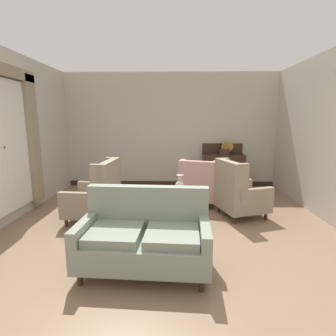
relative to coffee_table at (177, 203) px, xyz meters
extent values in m
plane|color=#896B51|center=(-0.14, -0.48, -0.41)|extent=(9.20, 9.20, 0.00)
cube|color=#BCB7AD|center=(-0.14, 2.81, 1.08)|extent=(5.79, 0.08, 2.99)
cube|color=#BCB7AD|center=(-2.96, 0.51, 1.08)|extent=(0.08, 4.60, 2.99)
cube|color=#BCB7AD|center=(2.67, 0.51, 1.08)|extent=(0.08, 4.60, 2.99)
cube|color=#382319|center=(-0.14, 2.75, -0.35)|extent=(5.63, 0.03, 0.12)
cube|color=silver|center=(-2.90, 0.05, 0.92)|extent=(0.03, 1.33, 2.19)
cube|color=white|center=(-2.88, 0.05, 0.92)|extent=(0.02, 1.41, 2.27)
cube|color=white|center=(-2.88, 0.05, 0.92)|extent=(0.02, 0.04, 2.19)
cube|color=white|center=(-2.88, 0.05, 0.92)|extent=(0.02, 1.33, 0.04)
cube|color=gray|center=(-2.84, 0.89, 0.97)|extent=(0.10, 0.32, 2.49)
cylinder|color=#382319|center=(0.00, 0.00, 0.08)|extent=(0.86, 0.86, 0.03)
cylinder|color=#382319|center=(0.00, 0.00, -0.15)|extent=(0.10, 0.10, 0.42)
cube|color=#382319|center=(0.22, 0.02, -0.38)|extent=(0.28, 0.09, 0.07)
cube|color=#382319|center=(-0.12, 0.18, -0.38)|extent=(0.20, 0.27, 0.07)
cube|color=#382319|center=(-0.11, -0.19, -0.38)|extent=(0.20, 0.27, 0.07)
cylinder|color=beige|center=(0.04, 0.03, 0.11)|extent=(0.09, 0.09, 0.02)
ellipsoid|color=beige|center=(0.04, 0.03, 0.25)|extent=(0.17, 0.17, 0.26)
cylinder|color=beige|center=(0.04, 0.03, 0.42)|extent=(0.07, 0.07, 0.09)
torus|color=beige|center=(0.04, 0.03, 0.47)|extent=(0.12, 0.12, 0.02)
cube|color=gray|center=(-0.40, -1.35, -0.13)|extent=(1.56, 0.87, 0.29)
cube|color=gray|center=(-0.39, -1.02, 0.28)|extent=(1.52, 0.22, 0.53)
cube|color=gray|center=(-0.74, -1.37, 0.07)|extent=(0.64, 0.62, 0.10)
cube|color=gray|center=(-0.07, -1.41, 0.07)|extent=(0.64, 0.62, 0.10)
cube|color=gray|center=(-1.11, -1.36, 0.12)|extent=(0.15, 0.69, 0.19)
cube|color=gray|center=(0.30, -1.44, 0.12)|extent=(0.15, 0.69, 0.19)
cylinder|color=#382319|center=(-1.08, -1.63, -0.34)|extent=(0.06, 0.06, 0.14)
cylinder|color=#382319|center=(0.24, -1.70, -0.34)|extent=(0.06, 0.06, 0.14)
cylinder|color=#382319|center=(-1.04, -1.00, -0.34)|extent=(0.06, 0.06, 0.14)
cylinder|color=#382319|center=(0.27, -1.07, -0.34)|extent=(0.06, 0.06, 0.14)
cube|color=tan|center=(0.51, 1.24, -0.14)|extent=(0.97, 0.99, 0.27)
cube|color=tan|center=(0.42, 0.92, 0.28)|extent=(0.78, 0.36, 0.56)
cube|color=tan|center=(0.76, 0.91, 0.35)|extent=(0.15, 0.22, 0.42)
cube|color=tan|center=(0.12, 1.11, 0.35)|extent=(0.15, 0.22, 0.42)
cube|color=tan|center=(0.85, 1.19, 0.09)|extent=(0.30, 0.70, 0.18)
cube|color=tan|center=(0.21, 1.38, 0.09)|extent=(0.30, 0.70, 0.18)
cylinder|color=#382319|center=(0.90, 1.45, -0.34)|extent=(0.06, 0.06, 0.14)
cylinder|color=#382319|center=(0.31, 1.63, -0.34)|extent=(0.06, 0.06, 0.14)
cylinder|color=#382319|center=(0.71, 0.84, -0.34)|extent=(0.06, 0.06, 0.14)
cylinder|color=#382319|center=(0.13, 1.02, -0.34)|extent=(0.06, 0.06, 0.14)
cube|color=gray|center=(-1.52, 0.25, -0.14)|extent=(0.89, 0.91, 0.27)
cube|color=gray|center=(-1.17, 0.23, 0.34)|extent=(0.20, 0.85, 0.67)
cube|color=gray|center=(-1.24, 0.61, 0.42)|extent=(0.21, 0.11, 0.51)
cube|color=gray|center=(-1.29, -0.14, 0.42)|extent=(0.21, 0.11, 0.51)
cube|color=gray|center=(-1.54, 0.63, 0.10)|extent=(0.74, 0.16, 0.19)
cube|color=gray|center=(-1.60, -0.11, 0.10)|extent=(0.74, 0.16, 0.19)
cylinder|color=#382319|center=(-1.83, 0.62, -0.34)|extent=(0.06, 0.06, 0.14)
cylinder|color=#382319|center=(-1.88, -0.06, -0.34)|extent=(0.06, 0.06, 0.14)
cylinder|color=#382319|center=(-1.16, 0.57, -0.34)|extent=(0.06, 0.06, 0.14)
cylinder|color=#382319|center=(-1.21, -0.11, -0.34)|extent=(0.06, 0.06, 0.14)
cube|color=gray|center=(1.22, 0.50, -0.13)|extent=(0.98, 0.96, 0.29)
cube|color=gray|center=(0.91, 0.40, 0.33)|extent=(0.37, 0.76, 0.64)
cube|color=gray|center=(1.09, 0.12, 0.41)|extent=(0.22, 0.16, 0.48)
cube|color=gray|center=(0.89, 0.74, 0.41)|extent=(0.22, 0.16, 0.48)
cube|color=gray|center=(1.36, 0.21, 0.11)|extent=(0.69, 0.31, 0.19)
cube|color=gray|center=(1.16, 0.83, 0.11)|extent=(0.69, 0.31, 0.19)
cylinder|color=#382319|center=(1.61, 0.32, -0.34)|extent=(0.06, 0.06, 0.14)
cylinder|color=#382319|center=(1.42, 0.88, -0.34)|extent=(0.06, 0.06, 0.14)
cylinder|color=#382319|center=(1.01, 0.12, -0.34)|extent=(0.06, 0.06, 0.14)
cylinder|color=#382319|center=(0.82, 0.69, -0.34)|extent=(0.06, 0.06, 0.14)
cube|color=#382319|center=(1.22, 2.51, 0.09)|extent=(1.05, 0.43, 0.80)
cube|color=#382319|center=(1.22, 2.70, 0.62)|extent=(1.05, 0.04, 0.26)
cube|color=#382319|center=(0.75, 2.34, -0.36)|extent=(0.06, 0.06, 0.10)
cube|color=#382319|center=(1.70, 2.34, -0.36)|extent=(0.06, 0.06, 0.10)
cube|color=#382319|center=(0.75, 2.67, -0.36)|extent=(0.06, 0.06, 0.10)
cube|color=#382319|center=(1.70, 2.67, -0.36)|extent=(0.06, 0.06, 0.10)
cube|color=#382319|center=(1.22, 2.49, 0.56)|extent=(0.24, 0.24, 0.14)
cone|color=#B28942|center=(1.28, 2.41, 0.77)|extent=(0.41, 0.47, 0.41)
camera|label=1|loc=(-0.06, -4.16, 1.37)|focal=27.66mm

